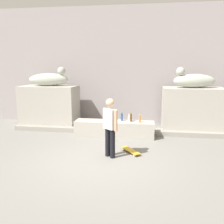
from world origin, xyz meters
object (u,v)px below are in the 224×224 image
bottle_clear (129,119)px  bottle_blue (122,117)px  bottle_orange (140,119)px  statue_reclining_right (193,80)px  skateboard (131,150)px  statue_reclining_left (49,79)px  skater (110,125)px  bottle_brown (131,117)px

bottle_clear → bottle_blue: bearing=151.1°
bottle_orange → bottle_blue: bearing=167.0°
statue_reclining_right → bottle_orange: statue_reclining_right is taller
skateboard → statue_reclining_right: bearing=-74.8°
bottle_orange → bottle_clear: bearing=179.9°
statue_reclining_left → bottle_clear: statue_reclining_left is taller
statue_reclining_right → skater: statue_reclining_right is taller
bottle_blue → bottle_orange: (0.66, -0.15, -0.02)m
statue_reclining_left → bottle_clear: size_ratio=5.59×
bottle_blue → bottle_clear: (0.28, -0.15, -0.01)m
skateboard → bottle_orange: 1.70m
bottle_blue → bottle_brown: bearing=2.7°
statue_reclining_left → bottle_blue: statue_reclining_left is taller
bottle_orange → statue_reclining_left: bearing=163.0°
statue_reclining_left → skateboard: (3.58, -2.73, -1.93)m
statue_reclining_right → bottle_brown: statue_reclining_right is taller
bottle_clear → skateboard: bearing=-83.4°
bottle_brown → bottle_blue: 0.33m
bottle_orange → skateboard: bearing=-97.4°
statue_reclining_right → skateboard: (-2.15, -2.72, -1.93)m
statue_reclining_right → bottle_orange: size_ratio=5.95×
bottle_orange → skater: bearing=-110.7°
statue_reclining_left → bottle_blue: 3.52m
statue_reclining_right → skater: (-2.70, -3.14, -1.07)m
skateboard → bottle_blue: bottle_blue is taller
statue_reclining_right → skateboard: 3.97m
skater → bottle_clear: skater is taller
bottle_brown → bottle_blue: size_ratio=1.01×
statue_reclining_left → bottle_clear: bearing=-26.6°
statue_reclining_left → statue_reclining_right: size_ratio=0.99×
bottle_blue → bottle_orange: bearing=-13.0°
bottle_brown → bottle_orange: (0.33, -0.17, -0.02)m
skateboard → bottle_blue: bearing=-21.6°
bottle_clear → bottle_brown: bearing=71.1°
skater → statue_reclining_left: bearing=-9.0°
statue_reclining_left → bottle_blue: bearing=-25.7°
statue_reclining_left → bottle_orange: size_ratio=5.91×
statue_reclining_left → bottle_orange: statue_reclining_left is taller
statue_reclining_left → skateboard: statue_reclining_left is taller
bottle_brown → bottle_blue: bearing=-177.3°
statue_reclining_right → bottle_blue: size_ratio=5.13×
skateboard → bottle_brown: (-0.12, 1.74, 0.64)m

